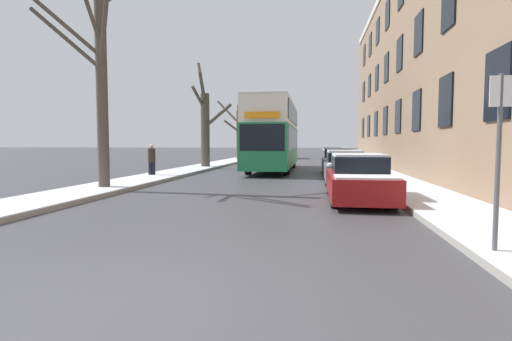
{
  "coord_description": "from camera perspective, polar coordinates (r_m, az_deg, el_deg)",
  "views": [
    {
      "loc": [
        2.13,
        -3.93,
        1.72
      ],
      "look_at": [
        -0.71,
        15.45,
        0.4
      ],
      "focal_mm": 28.0,
      "sensor_mm": 36.0,
      "label": 1
    }
  ],
  "objects": [
    {
      "name": "oncoming_van",
      "position": [
        46.24,
        3.52,
        3.27
      ],
      "size": [
        2.04,
        4.94,
        2.29
      ],
      "color": "#333842",
      "rests_on": "ground"
    },
    {
      "name": "bare_tree_left_0",
      "position": [
        15.62,
        -21.53,
        12.77
      ],
      "size": [
        3.88,
        4.0,
        8.06
      ],
      "color": "#4C4238",
      "rests_on": "ground"
    },
    {
      "name": "parked_car_1",
      "position": [
        17.84,
        12.52,
        0.39
      ],
      "size": [
        1.71,
        4.56,
        1.44
      ],
      "color": "slate",
      "rests_on": "ground"
    },
    {
      "name": "double_decker_bus",
      "position": [
        25.31,
        2.57,
        5.42
      ],
      "size": [
        2.51,
        11.61,
        4.25
      ],
      "color": "#1E7A47",
      "rests_on": "ground"
    },
    {
      "name": "street_sign_post",
      "position": [
        6.73,
        31.33,
        1.86
      ],
      "size": [
        0.32,
        0.07,
        2.72
      ],
      "color": "#4C4F54",
      "rests_on": "ground"
    },
    {
      "name": "parked_car_2",
      "position": [
        23.07,
        11.58,
        1.23
      ],
      "size": [
        1.71,
        4.1,
        1.51
      ],
      "color": "#474C56",
      "rests_on": "ground"
    },
    {
      "name": "pedestrian_left_sidewalk",
      "position": [
        20.67,
        -14.67,
        1.55
      ],
      "size": [
        0.37,
        0.37,
        1.7
      ],
      "rotation": [
        0.0,
        0.0,
        0.41
      ],
      "color": "black",
      "rests_on": "ground"
    },
    {
      "name": "bare_tree_left_2",
      "position": [
        40.85,
        -2.58,
        5.44
      ],
      "size": [
        2.95,
        3.26,
        6.2
      ],
      "color": "#4C4238",
      "rests_on": "ground"
    },
    {
      "name": "sidewalk_left",
      "position": [
        57.47,
        0.62,
        2.24
      ],
      "size": [
        2.23,
        130.0,
        0.16
      ],
      "color": "gray",
      "rests_on": "ground"
    },
    {
      "name": "terrace_facade_right",
      "position": [
        25.05,
        30.32,
        13.93
      ],
      "size": [
        9.1,
        41.01,
        12.63
      ],
      "color": "#8C7056",
      "rests_on": "ground"
    },
    {
      "name": "ground_plane",
      "position": [
        4.79,
        -19.68,
        -17.43
      ],
      "size": [
        320.0,
        320.0,
        0.0
      ],
      "primitive_type": "plane",
      "color": "#424247"
    },
    {
      "name": "sidewalk_right",
      "position": [
        57.06,
        11.79,
        2.14
      ],
      "size": [
        2.23,
        130.0,
        0.16
      ],
      "color": "gray",
      "rests_on": "ground"
    },
    {
      "name": "parked_car_0",
      "position": [
        12.29,
        14.42,
        -1.22
      ],
      "size": [
        1.74,
        4.58,
        1.42
      ],
      "color": "maroon",
      "rests_on": "ground"
    },
    {
      "name": "bare_tree_left_1",
      "position": [
        27.63,
        -7.27,
        6.6
      ],
      "size": [
        2.95,
        3.97,
        7.47
      ],
      "color": "#4C4238",
      "rests_on": "ground"
    }
  ]
}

